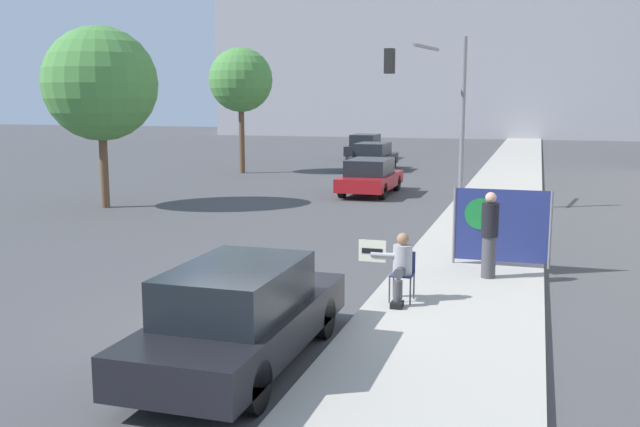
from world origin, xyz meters
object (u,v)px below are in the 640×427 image
traffic_light_pole (434,94)px  car_on_road_midblock (373,157)px  jogger_on_sidewalk (490,234)px  protest_banner (501,226)px  street_tree_near_curb (100,84)px  street_tree_midblock (241,80)px  car_on_road_distant (366,147)px  parked_car_curbside (241,315)px  seated_protester (400,265)px  car_on_road_nearest (370,177)px

traffic_light_pole → car_on_road_midblock: size_ratio=1.21×
jogger_on_sidewalk → protest_banner: size_ratio=0.84×
jogger_on_sidewalk → protest_banner: jogger_on_sidewalk is taller
car_on_road_midblock → street_tree_near_curb: 16.74m
street_tree_near_curb → street_tree_midblock: (-0.14, 12.15, 0.44)m
car_on_road_distant → street_tree_near_curb: bearing=-99.4°
traffic_light_pole → car_on_road_distant: traffic_light_pole is taller
car_on_road_distant → parked_car_curbside: bearing=-79.4°
jogger_on_sidewalk → traffic_light_pole: 10.48m
seated_protester → parked_car_curbside: bearing=-127.0°
street_tree_near_curb → traffic_light_pole: bearing=16.1°
jogger_on_sidewalk → street_tree_midblock: size_ratio=0.28×
car_on_road_nearest → car_on_road_distant: car_on_road_distant is taller
seated_protester → traffic_light_pole: 12.43m
jogger_on_sidewalk → traffic_light_pole: size_ratio=0.31×
traffic_light_pole → street_tree_midblock: street_tree_midblock is taller
car_on_road_nearest → street_tree_midblock: street_tree_midblock is taller
jogger_on_sidewalk → car_on_road_nearest: (-5.36, 12.68, -0.30)m
protest_banner → street_tree_midblock: (-13.55, 17.70, 3.61)m
traffic_light_pole → car_on_road_distant: size_ratio=1.32×
parked_car_curbside → car_on_road_nearest: bearing=97.5°
seated_protester → car_on_road_distant: 32.57m
jogger_on_sidewalk → car_on_road_midblock: bearing=-108.6°
protest_banner → street_tree_midblock: street_tree_midblock is taller
traffic_light_pole → street_tree_midblock: size_ratio=0.89×
parked_car_curbside → street_tree_midblock: size_ratio=0.73×
parked_car_curbside → car_on_road_midblock: (-4.41, 27.54, 0.00)m
jogger_on_sidewalk → car_on_road_distant: 30.81m
parked_car_curbside → street_tree_near_curb: 16.38m
traffic_light_pole → protest_banner: bearing=-72.6°
traffic_light_pole → car_on_road_midblock: 13.48m
seated_protester → parked_car_curbside: 3.71m
traffic_light_pole → street_tree_near_curb: street_tree_near_curb is taller
jogger_on_sidewalk → parked_car_curbside: jogger_on_sidewalk is taller
car_on_road_distant → traffic_light_pole: bearing=-70.4°
car_on_road_midblock → traffic_light_pole: bearing=-68.4°
protest_banner → car_on_road_distant: protest_banner is taller
jogger_on_sidewalk → car_on_road_midblock: 23.15m
car_on_road_midblock → street_tree_near_curb: size_ratio=0.75×
protest_banner → car_on_road_midblock: 22.15m
car_on_road_nearest → car_on_road_distant: (-4.15, 16.62, 0.06)m
protest_banner → car_on_road_nearest: protest_banner is taller
parked_car_curbside → street_tree_near_curb: street_tree_near_curb is taller
street_tree_near_curb → car_on_road_distant: bearing=80.6°
car_on_road_midblock → street_tree_midblock: street_tree_midblock is taller
jogger_on_sidewalk → parked_car_curbside: (-2.96, -5.59, -0.28)m
car_on_road_midblock → car_on_road_distant: size_ratio=1.09×
traffic_light_pole → car_on_road_midblock: bearing=111.6°
seated_protester → street_tree_near_curb: 15.23m
protest_banner → car_on_road_nearest: 12.82m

